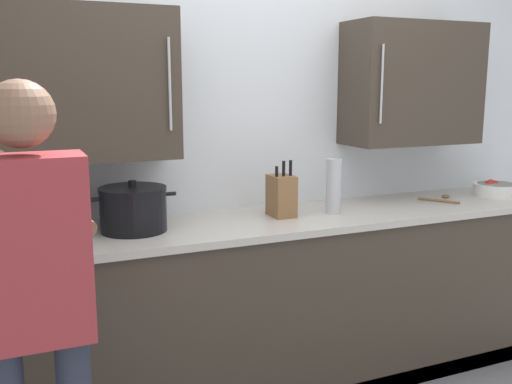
{
  "coord_description": "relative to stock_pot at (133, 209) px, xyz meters",
  "views": [
    {
      "loc": [
        -1.24,
        -1.82,
        1.59
      ],
      "look_at": [
        -0.15,
        0.68,
        1.08
      ],
      "focal_mm": 40.51,
      "sensor_mm": 36.0,
      "label": 1
    }
  ],
  "objects": [
    {
      "name": "person_figure",
      "position": [
        -0.47,
        -0.76,
        -0.07
      ],
      "size": [
        0.44,
        0.59,
        1.6
      ],
      "color": "#282D3D",
      "rests_on": "ground_plane"
    },
    {
      "name": "wooden_spoon",
      "position": [
        1.79,
        0.0,
        -0.09
      ],
      "size": [
        0.23,
        0.22,
        0.02
      ],
      "color": "brown",
      "rests_on": "counter_unit"
    },
    {
      "name": "counter_unit",
      "position": [
        0.73,
        -0.02,
        -0.57
      ],
      "size": [
        3.46,
        0.6,
        0.93
      ],
      "color": "#3D3328",
      "rests_on": "ground_plane"
    },
    {
      "name": "back_wall_tiled",
      "position": [
        0.73,
        0.27,
        0.38
      ],
      "size": [
        3.97,
        0.44,
        2.71
      ],
      "color": "silver",
      "rests_on": "ground_plane"
    },
    {
      "name": "thermos_flask",
      "position": [
        1.03,
        -0.05,
        0.04
      ],
      "size": [
        0.08,
        0.08,
        0.29
      ],
      "color": "#B7BABF",
      "rests_on": "counter_unit"
    },
    {
      "name": "knife_block",
      "position": [
        0.75,
        0.0,
        0.0
      ],
      "size": [
        0.11,
        0.15,
        0.29
      ],
      "color": "brown",
      "rests_on": "counter_unit"
    },
    {
      "name": "fruit_bowl",
      "position": [
        2.18,
        -0.02,
        -0.06
      ],
      "size": [
        0.27,
        0.27,
        0.09
      ],
      "color": "white",
      "rests_on": "counter_unit"
    },
    {
      "name": "stock_pot",
      "position": [
        0.0,
        0.0,
        0.0
      ],
      "size": [
        0.4,
        0.31,
        0.23
      ],
      "color": "black",
      "rests_on": "counter_unit"
    }
  ]
}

